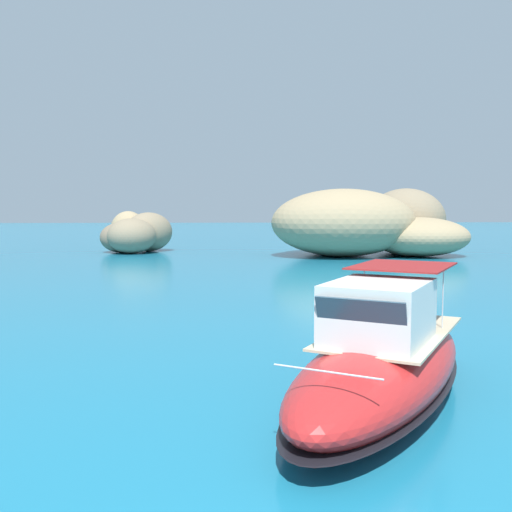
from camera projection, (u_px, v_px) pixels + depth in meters
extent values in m
ellipsoid|color=#9E8966|center=(344.00, 223.00, 57.88)|extent=(16.22, 13.44, 6.86)
ellipsoid|color=#756651|center=(337.00, 228.00, 61.11)|extent=(11.89, 10.60, 5.51)
ellipsoid|color=#84755B|center=(337.00, 234.00, 63.41)|extent=(10.88, 11.01, 3.98)
ellipsoid|color=#84755B|center=(405.00, 220.00, 64.99)|extent=(11.45, 11.27, 7.15)
ellipsoid|color=#9E8966|center=(419.00, 237.00, 58.01)|extent=(10.77, 9.76, 3.98)
ellipsoid|color=#84755B|center=(149.00, 232.00, 64.79)|extent=(7.39, 7.73, 4.43)
ellipsoid|color=#84755B|center=(132.00, 236.00, 61.65)|extent=(7.35, 7.38, 3.82)
ellipsoid|color=#9E8966|center=(128.00, 231.00, 66.12)|extent=(5.73, 5.65, 4.58)
ellipsoid|color=#756651|center=(121.00, 238.00, 63.10)|extent=(5.37, 5.14, 3.33)
ellipsoid|color=red|center=(383.00, 368.00, 14.14)|extent=(7.98, 10.33, 1.74)
ellipsoid|color=black|center=(383.00, 383.00, 14.18)|extent=(8.14, 10.54, 0.21)
cube|color=#C6B793|center=(392.00, 332.00, 14.76)|extent=(5.18, 6.17, 0.06)
cube|color=silver|center=(379.00, 312.00, 13.57)|extent=(3.33, 3.57, 1.43)
cube|color=#2D4756|center=(360.00, 316.00, 12.28)|extent=(1.87, 1.32, 0.76)
cylinder|color=silver|center=(327.00, 372.00, 10.54)|extent=(1.85, 1.16, 0.04)
cube|color=maroon|center=(403.00, 266.00, 15.53)|extent=(3.65, 3.87, 0.04)
cylinder|color=silver|center=(443.00, 298.00, 15.10)|extent=(0.03, 0.03, 1.64)
cylinder|color=silver|center=(364.00, 293.00, 16.10)|extent=(0.03, 0.03, 1.64)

